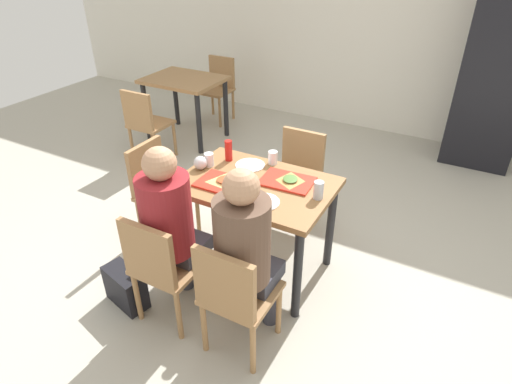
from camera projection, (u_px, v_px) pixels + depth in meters
The scene contains 26 objects.
ground_plane at pixel (256, 267), 3.39m from camera, with size 10.00×10.00×0.02m, color #B2AD9E.
back_wall at pixel (386, 16), 5.04m from camera, with size 10.00×0.10×2.80m, color silver.
main_table at pixel (256, 197), 3.04m from camera, with size 1.06×0.73×0.76m.
chair_near_left at pixel (161, 264), 2.67m from camera, with size 0.40×0.40×0.83m.
chair_near_right at pixel (234, 294), 2.46m from camera, with size 0.40×0.40×0.83m.
chair_far_side at pixel (298, 172), 3.69m from camera, with size 0.40×0.40×0.83m.
chair_left_end at pixel (158, 185), 3.50m from camera, with size 0.40×0.40×0.83m.
person_in_red at pixel (171, 221), 2.65m from camera, with size 0.32×0.42×1.24m.
person_in_brown_jacket at pixel (246, 247), 2.43m from camera, with size 0.32×0.42×1.24m.
tray_red_near at pixel (223, 183), 2.96m from camera, with size 0.36×0.26×0.02m, color red.
tray_red_far at pixel (287, 181), 2.98m from camera, with size 0.36×0.26×0.02m, color red.
paper_plate_center at pixel (250, 165), 3.20m from camera, with size 0.22×0.22×0.01m, color white.
paper_plate_near_edge at pixel (263, 202), 2.76m from camera, with size 0.22×0.22×0.01m, color white.
pizza_slice_a at pixel (228, 180), 2.96m from camera, with size 0.29×0.27×0.02m.
pizza_slice_b at pixel (290, 180), 2.97m from camera, with size 0.20×0.22×0.02m.
plastic_cup_a at pixel (273, 158), 3.20m from camera, with size 0.07×0.07×0.10m, color white.
plastic_cup_b at pixel (236, 199), 2.71m from camera, with size 0.07×0.07×0.10m, color white.
plastic_cup_c at pixel (209, 160), 3.17m from camera, with size 0.07×0.07×0.10m, color white.
soda_can at pixel (319, 190), 2.78m from camera, with size 0.07×0.07×0.12m, color #B7BCC6.
condiment_bottle at pixel (229, 151), 3.23m from camera, with size 0.06×0.06×0.16m, color red.
foil_bundle at pixel (200, 163), 3.13m from camera, with size 0.10×0.10×0.10m, color silver.
handbag at pixel (126, 287), 2.99m from camera, with size 0.32×0.16×0.28m, color black.
drink_fridge at pixel (497, 77), 4.48m from camera, with size 0.70×0.60×1.90m, color black.
background_table at pixel (185, 89), 5.15m from camera, with size 0.90×0.70×0.76m.
background_chair_near at pixel (145, 121), 4.68m from camera, with size 0.40×0.40×0.83m.
background_chair_far at pixel (218, 84), 5.77m from camera, with size 0.40×0.40×0.83m.
Camera 1 is at (1.23, -2.26, 2.27)m, focal length 30.13 mm.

